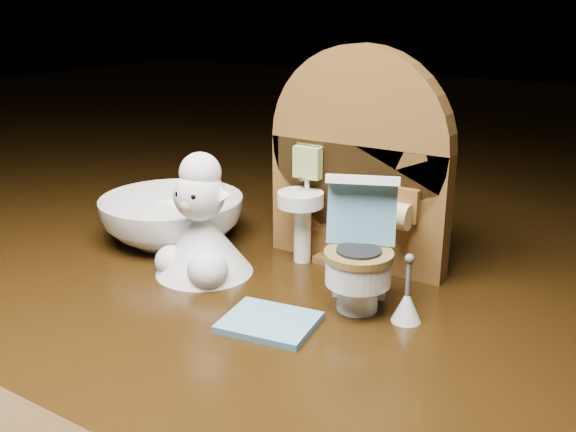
# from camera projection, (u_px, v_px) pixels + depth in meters

# --- Properties ---
(backdrop_panel) EXTENTS (0.13, 0.05, 0.15)m
(backdrop_panel) POSITION_uv_depth(u_px,v_px,m) (356.00, 172.00, 0.43)
(backdrop_panel) COLOR brown
(backdrop_panel) RESTS_ON ground
(toy_toilet) EXTENTS (0.05, 0.06, 0.08)m
(toy_toilet) POSITION_uv_depth(u_px,v_px,m) (360.00, 259.00, 0.38)
(toy_toilet) COLOR white
(toy_toilet) RESTS_ON ground
(bath_mat) EXTENTS (0.06, 0.05, 0.00)m
(bath_mat) POSITION_uv_depth(u_px,v_px,m) (269.00, 322.00, 0.37)
(bath_mat) COLOR #558BA9
(bath_mat) RESTS_ON ground
(toilet_brush) EXTENTS (0.02, 0.02, 0.04)m
(toilet_brush) POSITION_uv_depth(u_px,v_px,m) (407.00, 304.00, 0.37)
(toilet_brush) COLOR white
(toilet_brush) RESTS_ON ground
(plush_lamb) EXTENTS (0.07, 0.07, 0.09)m
(plush_lamb) POSITION_uv_depth(u_px,v_px,m) (201.00, 232.00, 0.43)
(plush_lamb) COLOR silver
(plush_lamb) RESTS_ON ground
(ceramic_bowl) EXTENTS (0.13, 0.13, 0.03)m
(ceramic_bowl) POSITION_uv_depth(u_px,v_px,m) (172.00, 219.00, 0.49)
(ceramic_bowl) COLOR white
(ceramic_bowl) RESTS_ON ground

